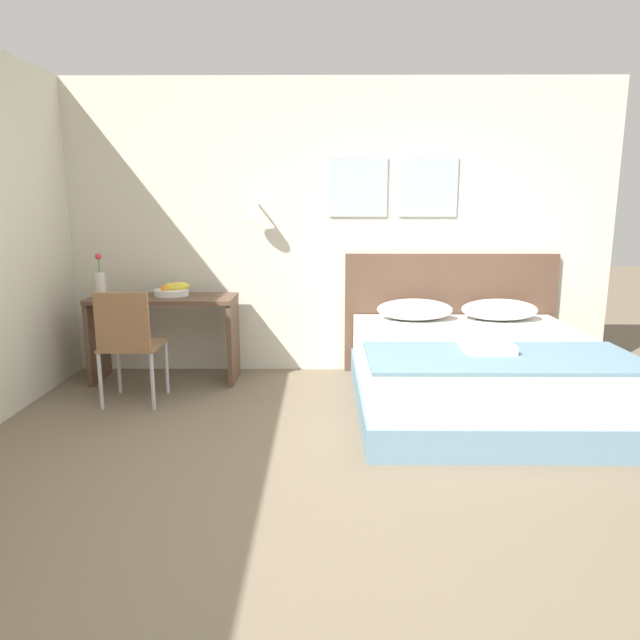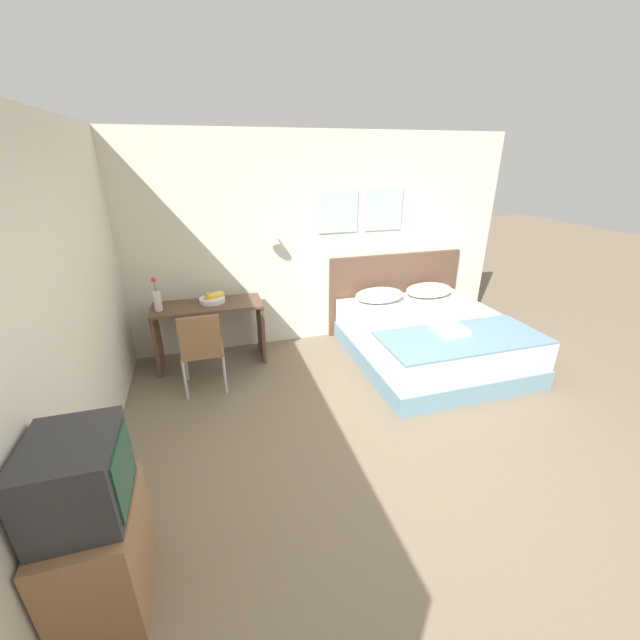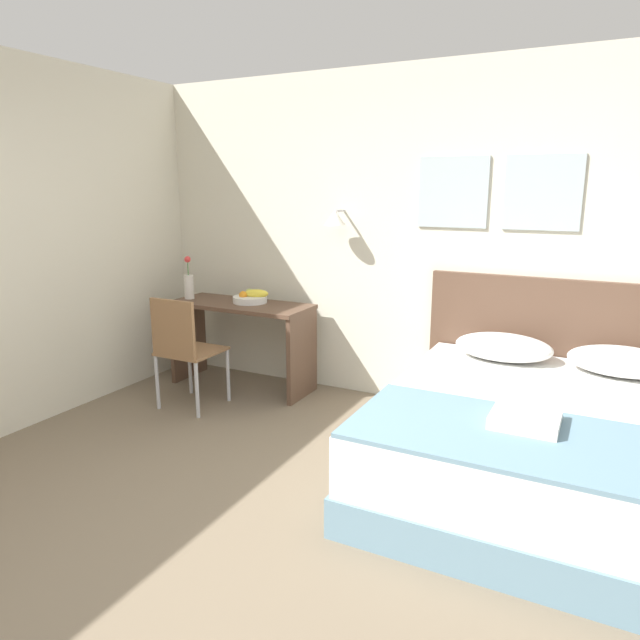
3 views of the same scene
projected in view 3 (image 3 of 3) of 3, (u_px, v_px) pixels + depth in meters
The scene contains 12 objects.
ground_plane at pixel (201, 594), 2.50m from camera, with size 24.00×24.00×0.00m, color #756651.
wall_back at pixel (409, 240), 4.52m from camera, with size 5.37×0.31×2.65m.
bed at pixel (543, 448), 3.29m from camera, with size 1.83×1.99×0.55m.
headboard at pixel (563, 355), 4.12m from camera, with size 1.95×0.06×1.11m.
pillow_left at pixel (503, 347), 4.01m from camera, with size 0.67×0.42×0.18m.
pillow_right at pixel (623, 361), 3.68m from camera, with size 0.67×0.42×0.18m.
throw_blanket at pixel (534, 440), 2.72m from camera, with size 1.78×0.80×0.02m.
folded_towel_near_foot at pixel (525, 419), 2.86m from camera, with size 0.33×0.31×0.06m.
desk at pixel (242, 328), 4.99m from camera, with size 1.25×0.50×0.76m.
desk_chair at pixel (183, 344), 4.46m from camera, with size 0.44×0.44×0.91m.
fruit_bowl at pixel (251, 298), 4.95m from camera, with size 0.31×0.30×0.12m.
flower_vase at pixel (189, 284), 5.10m from camera, with size 0.09×0.09×0.38m.
Camera 3 is at (1.45, -1.68, 1.74)m, focal length 32.00 mm.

